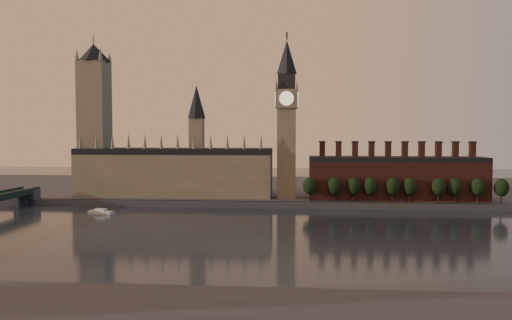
{
  "coord_description": "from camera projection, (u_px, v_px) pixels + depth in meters",
  "views": [
    {
      "loc": [
        15.77,
        -213.65,
        45.78
      ],
      "look_at": [
        -5.52,
        55.0,
        31.48
      ],
      "focal_mm": 35.0,
      "sensor_mm": 36.0,
      "label": 1
    }
  ],
  "objects": [
    {
      "name": "ground",
      "position": [
        259.0,
        239.0,
        216.36
      ],
      "size": [
        900.0,
        900.0,
        0.0
      ],
      "primitive_type": "plane",
      "color": "black",
      "rests_on": "ground"
    },
    {
      "name": "north_bank",
      "position": [
        275.0,
        189.0,
        393.49
      ],
      "size": [
        900.0,
        182.0,
        4.0
      ],
      "color": "#46464B",
      "rests_on": "ground"
    },
    {
      "name": "palace_of_westminster",
      "position": [
        176.0,
        170.0,
        334.68
      ],
      "size": [
        130.0,
        30.3,
        74.0
      ],
      "color": "gray",
      "rests_on": "north_bank"
    },
    {
      "name": "victoria_tower",
      "position": [
        95.0,
        114.0,
        337.17
      ],
      "size": [
        24.0,
        24.0,
        108.0
      ],
      "color": "gray",
      "rests_on": "north_bank"
    },
    {
      "name": "big_ben",
      "position": [
        287.0,
        116.0,
        322.06
      ],
      "size": [
        15.0,
        15.0,
        107.0
      ],
      "color": "gray",
      "rests_on": "north_bank"
    },
    {
      "name": "chimney_block",
      "position": [
        396.0,
        177.0,
        318.6
      ],
      "size": [
        110.0,
        25.0,
        37.0
      ],
      "color": "brown",
      "rests_on": "north_bank"
    },
    {
      "name": "embankment_tree_0",
      "position": [
        310.0,
        186.0,
        307.01
      ],
      "size": [
        8.6,
        8.6,
        14.88
      ],
      "color": "black",
      "rests_on": "north_bank"
    },
    {
      "name": "embankment_tree_1",
      "position": [
        334.0,
        186.0,
        306.5
      ],
      "size": [
        8.6,
        8.6,
        14.88
      ],
      "color": "black",
      "rests_on": "north_bank"
    },
    {
      "name": "embankment_tree_2",
      "position": [
        354.0,
        186.0,
        306.34
      ],
      "size": [
        8.6,
        8.6,
        14.88
      ],
      "color": "black",
      "rests_on": "north_bank"
    },
    {
      "name": "embankment_tree_3",
      "position": [
        370.0,
        186.0,
        305.21
      ],
      "size": [
        8.6,
        8.6,
        14.88
      ],
      "color": "black",
      "rests_on": "north_bank"
    },
    {
      "name": "embankment_tree_4",
      "position": [
        393.0,
        187.0,
        304.09
      ],
      "size": [
        8.6,
        8.6,
        14.88
      ],
      "color": "black",
      "rests_on": "north_bank"
    },
    {
      "name": "embankment_tree_5",
      "position": [
        410.0,
        187.0,
        303.19
      ],
      "size": [
        8.6,
        8.6,
        14.88
      ],
      "color": "black",
      "rests_on": "north_bank"
    },
    {
      "name": "embankment_tree_6",
      "position": [
        438.0,
        187.0,
        301.7
      ],
      "size": [
        8.6,
        8.6,
        14.88
      ],
      "color": "black",
      "rests_on": "north_bank"
    },
    {
      "name": "embankment_tree_7",
      "position": [
        455.0,
        187.0,
        301.8
      ],
      "size": [
        8.6,
        8.6,
        14.88
      ],
      "color": "black",
      "rests_on": "north_bank"
    },
    {
      "name": "embankment_tree_8",
      "position": [
        478.0,
        187.0,
        300.26
      ],
      "size": [
        8.6,
        8.6,
        14.88
      ],
      "color": "black",
      "rests_on": "north_bank"
    },
    {
      "name": "embankment_tree_9",
      "position": [
        502.0,
        188.0,
        298.27
      ],
      "size": [
        8.6,
        8.6,
        14.88
      ],
      "color": "black",
      "rests_on": "north_bank"
    },
    {
      "name": "river_boat",
      "position": [
        101.0,
        212.0,
        284.31
      ],
      "size": [
        15.84,
        8.38,
        3.05
      ],
      "rotation": [
        0.0,
        0.0,
        -0.28
      ],
      "color": "silver",
      "rests_on": "ground"
    }
  ]
}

